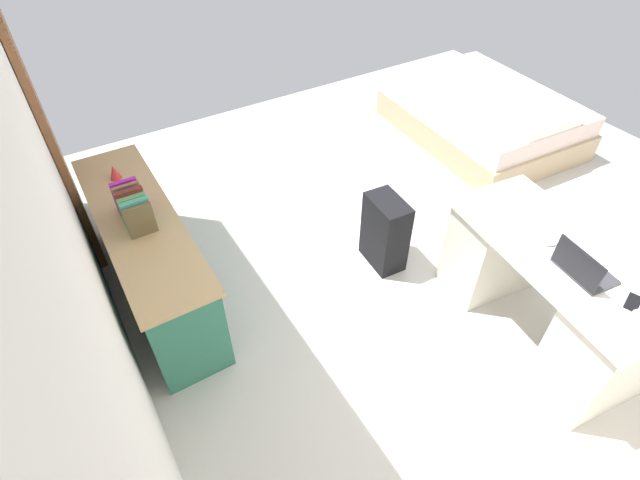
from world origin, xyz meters
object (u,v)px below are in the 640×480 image
object	(u,v)px
credenza	(150,256)
desk	(544,291)
office_chair	(629,252)
suitcase_black	(385,232)
bed	(482,115)
cell_phone_near_laptop	(633,302)
figurine_small	(114,172)
computer_mouse	(552,242)
laptop	(582,268)

from	to	relation	value
credenza	desk	bearing A→B (deg)	-128.93
office_chair	suitcase_black	bearing A→B (deg)	46.82
bed	cell_phone_near_laptop	world-z (taller)	cell_phone_near_laptop
credenza	suitcase_black	bearing A→B (deg)	-110.59
desk	credenza	xyz separation A→B (m)	(1.68, 2.08, -0.03)
suitcase_black	cell_phone_near_laptop	distance (m)	1.66
credenza	figurine_small	distance (m)	0.65
credenza	bed	size ratio (longest dim) A/B	0.91
computer_mouse	cell_phone_near_laptop	world-z (taller)	computer_mouse
credenza	laptop	size ratio (longest dim) A/B	5.37
suitcase_black	computer_mouse	distance (m)	1.19
laptop	cell_phone_near_laptop	bearing A→B (deg)	-167.26
desk	cell_phone_near_laptop	bearing A→B (deg)	178.20
bed	cell_phone_near_laptop	xyz separation A→B (m)	(-2.53, 1.61, 0.51)
computer_mouse	credenza	bearing A→B (deg)	59.54
bed	computer_mouse	bearing A→B (deg)	141.22
cell_phone_near_laptop	figurine_small	distance (m)	3.36
bed	laptop	distance (m)	2.85
desk	cell_phone_near_laptop	world-z (taller)	cell_phone_near_laptop
desk	credenza	world-z (taller)	desk
credenza	cell_phone_near_laptop	distance (m)	3.00
desk	figurine_small	size ratio (longest dim) A/B	13.73
office_chair	suitcase_black	distance (m)	1.69
credenza	cell_phone_near_laptop	xyz separation A→B (m)	(-2.14, -2.07, 0.39)
laptop	computer_mouse	xyz separation A→B (m)	(0.25, -0.07, -0.03)
desk	laptop	world-z (taller)	laptop
suitcase_black	computer_mouse	size ratio (longest dim) A/B	5.97
office_chair	credenza	distance (m)	3.35
desk	laptop	bearing A→B (deg)	154.83
desk	computer_mouse	world-z (taller)	computer_mouse
figurine_small	cell_phone_near_laptop	bearing A→B (deg)	-141.92
suitcase_black	credenza	bearing A→B (deg)	73.87
credenza	laptop	bearing A→B (deg)	-132.73
laptop	cell_phone_near_laptop	xyz separation A→B (m)	(-0.29, -0.06, -0.04)
computer_mouse	desk	bearing A→B (deg)	-168.84
laptop	cell_phone_near_laptop	world-z (taller)	laptop
office_chair	figurine_small	world-z (taller)	office_chair
office_chair	credenza	xyz separation A→B (m)	(1.76, 2.85, -0.05)
credenza	laptop	world-z (taller)	laptop
bed	cell_phone_near_laptop	distance (m)	3.04
desk	office_chair	bearing A→B (deg)	-96.01
figurine_small	computer_mouse	bearing A→B (deg)	-135.33
laptop	computer_mouse	distance (m)	0.27
suitcase_black	figurine_small	world-z (taller)	figurine_small
office_chair	computer_mouse	bearing A→B (deg)	77.93
office_chair	laptop	distance (m)	0.93
credenza	computer_mouse	distance (m)	2.65
desk	computer_mouse	bearing A→B (deg)	4.04
office_chair	cell_phone_near_laptop	distance (m)	0.93
office_chair	laptop	world-z (taller)	laptop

